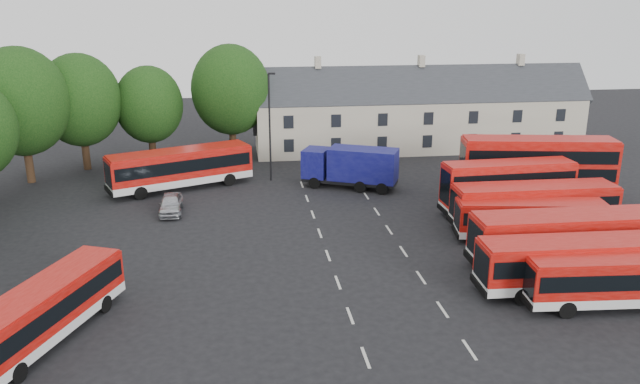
# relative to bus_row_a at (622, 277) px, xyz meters

# --- Properties ---
(ground) EXTENTS (140.00, 140.00, 0.00)m
(ground) POSITION_rel_bus_row_a_xyz_m (-14.45, 6.90, -1.76)
(ground) COLOR black
(ground) RESTS_ON ground
(lane_markings) EXTENTS (5.15, 33.80, 0.01)m
(lane_markings) POSITION_rel_bus_row_a_xyz_m (-11.95, 8.90, -1.75)
(lane_markings) COLOR beige
(lane_markings) RESTS_ON ground
(treeline) EXTENTS (29.92, 32.59, 12.01)m
(treeline) POSITION_rel_bus_row_a_xyz_m (-35.19, 26.26, 4.93)
(treeline) COLOR black
(treeline) RESTS_ON ground
(terrace_houses) EXTENTS (35.70, 7.13, 10.06)m
(terrace_houses) POSITION_rel_bus_row_a_xyz_m (-0.45, 36.90, 2.10)
(terrace_houses) COLOR beige
(terrace_houses) RESTS_ON ground
(bus_row_a) EXTENTS (10.48, 3.11, 2.92)m
(bus_row_a) POSITION_rel_bus_row_a_xyz_m (0.00, 0.00, 0.00)
(bus_row_a) COLOR silver
(bus_row_a) RESTS_ON ground
(bus_row_b) EXTENTS (11.25, 2.99, 3.16)m
(bus_row_b) POSITION_rel_bus_row_a_xyz_m (-1.40, 1.88, 0.14)
(bus_row_b) COLOR silver
(bus_row_b) RESTS_ON ground
(bus_row_c) EXTENTS (12.27, 3.06, 3.45)m
(bus_row_c) POSITION_rel_bus_row_a_xyz_m (-0.03, 5.18, 0.32)
(bus_row_c) COLOR silver
(bus_row_c) RESTS_ON ground
(bus_row_d) EXTENTS (10.16, 3.80, 2.81)m
(bus_row_d) POSITION_rel_bus_row_a_xyz_m (-0.46, 9.70, -0.07)
(bus_row_d) COLOR silver
(bus_row_d) RESTS_ON ground
(bus_row_e) EXTENTS (11.63, 2.89, 3.28)m
(bus_row_e) POSITION_rel_bus_row_a_xyz_m (0.76, 11.80, 0.21)
(bus_row_e) COLOR silver
(bus_row_e) RESTS_ON ground
(bus_dd_south) EXTENTS (10.08, 2.69, 4.10)m
(bus_dd_south) POSITION_rel_bus_row_a_xyz_m (0.23, 15.15, 0.58)
(bus_dd_south) COLOR silver
(bus_dd_south) RESTS_ON ground
(bus_dd_north) EXTENTS (12.53, 4.82, 5.02)m
(bus_dd_north) POSITION_rel_bus_row_a_xyz_m (4.29, 18.71, 1.10)
(bus_dd_north) COLOR silver
(bus_dd_north) RESTS_ON ground
(bus_west) EXTENTS (6.01, 10.30, 2.88)m
(bus_west) POSITION_rel_bus_row_a_xyz_m (-29.41, 0.41, -0.03)
(bus_west) COLOR silver
(bus_west) RESTS_ON ground
(bus_north) EXTENTS (12.31, 7.28, 3.45)m
(bus_north) POSITION_rel_bus_row_a_xyz_m (-24.90, 25.12, 0.31)
(bus_north) COLOR silver
(bus_north) RESTS_ON ground
(box_truck) EXTENTS (8.45, 5.67, 3.55)m
(box_truck) POSITION_rel_bus_row_a_xyz_m (-10.29, 23.41, 0.24)
(box_truck) COLOR black
(box_truck) RESTS_ON ground
(silver_car) EXTENTS (1.77, 4.25, 1.44)m
(silver_car) POSITION_rel_bus_row_a_xyz_m (-25.21, 18.73, -1.04)
(silver_car) COLOR #B0B2B8
(silver_car) RESTS_ON ground
(lamppost) EXTENTS (0.67, 0.38, 9.69)m
(lamppost) POSITION_rel_bus_row_a_xyz_m (-17.06, 26.63, 3.41)
(lamppost) COLOR black
(lamppost) RESTS_ON ground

